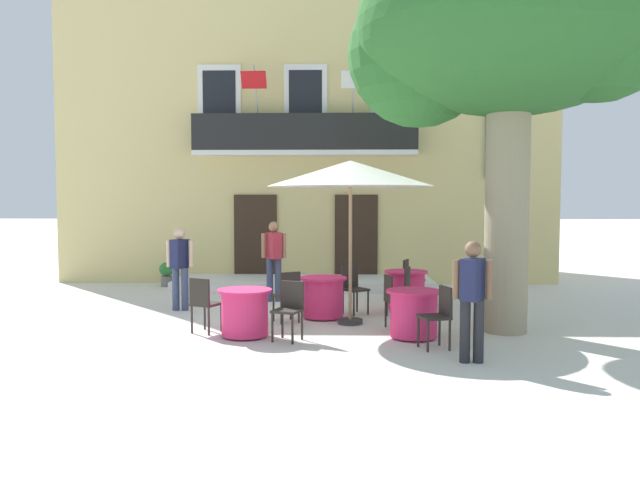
# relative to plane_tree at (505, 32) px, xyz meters

# --- Properties ---
(ground_plane) EXTENTS (120.00, 120.00, 0.00)m
(ground_plane) POSITION_rel_plane_tree_xyz_m (-3.19, 0.92, -4.86)
(ground_plane) COLOR silver
(building_facade) EXTENTS (13.00, 5.09, 7.50)m
(building_facade) POSITION_rel_plane_tree_xyz_m (-3.51, 7.90, -1.12)
(building_facade) COLOR #DBC67F
(building_facade) RESTS_ON ground
(entrance_step_platform) EXTENTS (6.22, 1.85, 0.25)m
(entrance_step_platform) POSITION_rel_plane_tree_xyz_m (-3.52, 4.99, -4.74)
(entrance_step_platform) COLOR silver
(entrance_step_platform) RESTS_ON ground
(plane_tree) EXTENTS (5.07, 4.45, 6.50)m
(plane_tree) POSITION_rel_plane_tree_xyz_m (0.00, 0.00, 0.00)
(plane_tree) COLOR gray
(plane_tree) RESTS_ON ground
(cafe_table_near_tree) EXTENTS (0.86, 0.86, 0.76)m
(cafe_table_near_tree) POSITION_rel_plane_tree_xyz_m (-2.95, 1.06, -4.47)
(cafe_table_near_tree) COLOR #E52D66
(cafe_table_near_tree) RESTS_ON ground
(cafe_chair_near_tree_0) EXTENTS (0.56, 0.56, 0.91)m
(cafe_chair_near_tree_0) POSITION_rel_plane_tree_xyz_m (-2.39, 1.57, -4.33)
(cafe_chair_near_tree_0) COLOR #2D2823
(cafe_chair_near_tree_0) RESTS_ON ground
(cafe_chair_near_tree_1) EXTENTS (0.55, 0.55, 0.91)m
(cafe_chair_near_tree_1) POSITION_rel_plane_tree_xyz_m (-3.56, 0.63, -4.33)
(cafe_chair_near_tree_1) COLOR #2D2823
(cafe_chair_near_tree_1) RESTS_ON ground
(cafe_table_middle) EXTENTS (0.86, 0.86, 0.76)m
(cafe_table_middle) POSITION_rel_plane_tree_xyz_m (-1.32, 2.14, -4.47)
(cafe_table_middle) COLOR #E52D66
(cafe_table_middle) RESTS_ON ground
(cafe_chair_middle_0) EXTENTS (0.51, 0.51, 0.91)m
(cafe_chair_middle_0) POSITION_rel_plane_tree_xyz_m (-1.15, 2.87, -4.33)
(cafe_chair_middle_0) COLOR #2D2823
(cafe_chair_middle_0) RESTS_ON ground
(cafe_chair_middle_1) EXTENTS (0.50, 0.50, 0.91)m
(cafe_chair_middle_1) POSITION_rel_plane_tree_xyz_m (-1.48, 1.40, -4.33)
(cafe_chair_middle_1) COLOR #2D2823
(cafe_chair_middle_1) RESTS_ON ground
(cafe_table_front) EXTENTS (0.86, 0.86, 0.76)m
(cafe_table_front) POSITION_rel_plane_tree_xyz_m (-4.15, -0.57, -4.47)
(cafe_table_front) COLOR #E52D66
(cafe_table_front) RESTS_ON ground
(cafe_chair_front_0) EXTENTS (0.53, 0.53, 0.91)m
(cafe_chair_front_0) POSITION_rel_plane_tree_xyz_m (-4.86, -0.31, -4.33)
(cafe_chair_front_0) COLOR #2D2823
(cafe_chair_front_0) RESTS_ON ground
(cafe_chair_front_1) EXTENTS (0.52, 0.52, 0.91)m
(cafe_chair_front_1) POSITION_rel_plane_tree_xyz_m (-3.43, -0.77, -4.33)
(cafe_chair_front_1) COLOR #2D2823
(cafe_chair_front_1) RESTS_ON ground
(cafe_table_far_side) EXTENTS (0.86, 0.86, 0.76)m
(cafe_table_far_side) POSITION_rel_plane_tree_xyz_m (-1.49, -0.58, -4.47)
(cafe_table_far_side) COLOR #E52D66
(cafe_table_far_side) RESTS_ON ground
(cafe_chair_far_side_0) EXTENTS (0.48, 0.48, 0.91)m
(cafe_chair_far_side_0) POSITION_rel_plane_tree_xyz_m (-1.73, 0.13, -4.33)
(cafe_chair_far_side_0) COLOR #2D2823
(cafe_chair_far_side_0) RESTS_ON ground
(cafe_chair_far_side_1) EXTENTS (0.50, 0.50, 0.91)m
(cafe_chair_far_side_1) POSITION_rel_plane_tree_xyz_m (-1.21, -1.28, -4.33)
(cafe_chair_far_side_1) COLOR #2D2823
(cafe_chair_far_side_1) RESTS_ON ground
(cafe_umbrella) EXTENTS (2.90, 2.90, 2.85)m
(cafe_umbrella) POSITION_rel_plane_tree_xyz_m (-2.46, 0.55, -2.25)
(cafe_umbrella) COLOR #997A56
(cafe_umbrella) RESTS_ON ground
(ground_planter_left) EXTENTS (0.36, 0.36, 0.61)m
(ground_planter_left) POSITION_rel_plane_tree_xyz_m (-6.98, 5.25, -4.52)
(ground_planter_left) COLOR slate
(ground_planter_left) RESTS_ON ground
(pedestrian_near_entrance) EXTENTS (0.53, 0.40, 1.71)m
(pedestrian_near_entrance) POSITION_rel_plane_tree_xyz_m (-4.05, 2.99, -3.90)
(pedestrian_near_entrance) COLOR #384260
(pedestrian_near_entrance) RESTS_ON ground
(pedestrian_mid_plaza) EXTENTS (0.53, 0.40, 1.63)m
(pedestrian_mid_plaza) POSITION_rel_plane_tree_xyz_m (-0.89, -2.08, -3.94)
(pedestrian_mid_plaza) COLOR #232328
(pedestrian_mid_plaza) RESTS_ON ground
(pedestrian_by_tree) EXTENTS (0.53, 0.40, 1.63)m
(pedestrian_by_tree) POSITION_rel_plane_tree_xyz_m (-5.78, 1.82, -3.95)
(pedestrian_by_tree) COLOR #384260
(pedestrian_by_tree) RESTS_ON ground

